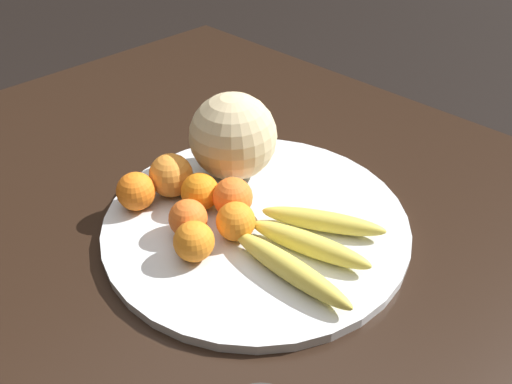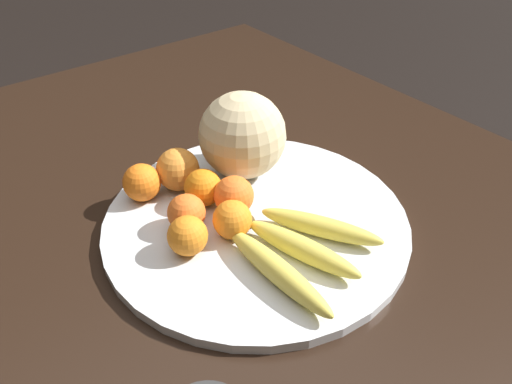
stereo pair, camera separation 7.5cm
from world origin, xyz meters
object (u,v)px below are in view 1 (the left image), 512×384
(orange_back_left, at_px, (136,191))
(orange_top_small, at_px, (236,221))
(kitchen_table, at_px, (251,237))
(orange_mid_center, at_px, (233,197))
(fruit_bowl, at_px, (256,221))
(banana_bunch, at_px, (306,244))
(orange_front_left, at_px, (194,241))
(orange_front_right, at_px, (188,218))
(orange_side_extra, at_px, (171,175))
(orange_back_right, at_px, (200,192))
(melon, at_px, (233,137))

(orange_back_left, bearing_deg, orange_top_small, -159.30)
(kitchen_table, distance_m, orange_mid_center, 0.15)
(kitchen_table, bearing_deg, fruit_bowl, 142.62)
(kitchen_table, bearing_deg, banana_bunch, 163.13)
(banana_bunch, height_order, orange_front_left, orange_front_left)
(orange_back_left, bearing_deg, kitchen_table, -122.59)
(orange_front_right, bearing_deg, orange_side_extra, -24.47)
(kitchen_table, distance_m, orange_back_right, 0.16)
(kitchen_table, distance_m, orange_front_right, 0.19)
(orange_top_small, bearing_deg, orange_side_extra, 0.13)
(banana_bunch, relative_size, orange_back_right, 3.65)
(orange_back_right, bearing_deg, orange_top_small, 174.54)
(melon, relative_size, orange_top_small, 2.53)
(fruit_bowl, xyz_separation_m, orange_mid_center, (0.03, 0.02, 0.04))
(banana_bunch, height_order, orange_top_small, orange_top_small)
(banana_bunch, distance_m, orange_front_right, 0.18)
(orange_front_left, relative_size, orange_front_right, 1.01)
(orange_front_right, distance_m, orange_back_right, 0.06)
(kitchen_table, height_order, banana_bunch, banana_bunch)
(melon, xyz_separation_m, orange_top_small, (-0.12, 0.11, -0.04))
(melon, height_order, orange_mid_center, melon)
(banana_bunch, distance_m, orange_front_left, 0.16)
(kitchen_table, relative_size, fruit_bowl, 3.01)
(banana_bunch, height_order, orange_mid_center, orange_mid_center)
(orange_front_left, distance_m, orange_mid_center, 0.11)
(banana_bunch, xyz_separation_m, orange_mid_center, (0.14, 0.01, 0.01))
(orange_top_small, bearing_deg, orange_back_left, 20.70)
(orange_back_left, distance_m, orange_back_right, 0.10)
(orange_back_left, height_order, orange_back_right, same)
(kitchen_table, xyz_separation_m, melon, (0.06, -0.02, 0.18))
(orange_side_extra, bearing_deg, orange_front_left, 153.71)
(orange_front_left, height_order, orange_back_right, orange_back_right)
(orange_front_right, relative_size, orange_side_extra, 0.80)
(orange_mid_center, relative_size, orange_top_small, 1.07)
(fruit_bowl, height_order, orange_front_right, orange_front_right)
(orange_front_left, bearing_deg, melon, -58.36)
(fruit_bowl, bearing_deg, orange_back_left, 36.49)
(orange_top_small, bearing_deg, fruit_bowl, -79.48)
(fruit_bowl, height_order, orange_back_right, orange_back_right)
(melon, relative_size, orange_front_left, 2.54)
(orange_front_left, height_order, orange_top_small, same)
(fruit_bowl, xyz_separation_m, orange_front_right, (0.05, 0.10, 0.04))
(kitchen_table, height_order, orange_back_left, orange_back_left)
(orange_front_left, xyz_separation_m, orange_mid_center, (0.03, -0.10, 0.00))
(kitchen_table, distance_m, banana_bunch, 0.21)
(fruit_bowl, height_order, melon, melon)
(orange_front_left, distance_m, orange_side_extra, 0.16)
(melon, relative_size, orange_mid_center, 2.35)
(orange_front_right, bearing_deg, melon, -66.72)
(melon, distance_m, orange_front_right, 0.18)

